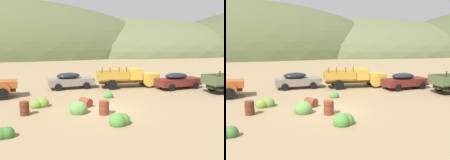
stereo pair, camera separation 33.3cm
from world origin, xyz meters
TOP-DOWN VIEW (x-y plane):
  - ground_plane at (0.00, 0.00)m, footprint 300.00×300.00m
  - hill_far_right at (23.82, 81.11)m, footprint 97.85×75.20m
  - car_primer_gray at (-2.10, 8.21)m, footprint 4.79×2.42m
  - truck_faded_yellow at (3.85, 7.83)m, footprint 6.23×2.40m
  - car_oxblood at (8.24, 6.23)m, footprint 5.02×2.66m
  - oil_drum_tipped at (-1.33, 1.13)m, footprint 1.03×1.04m
  - oil_drum_foreground at (-5.28, -0.21)m, footprint 0.62×0.62m
  - oil_drum_by_truck at (-0.33, -0.96)m, footprint 0.68×0.68m
  - bush_lone_scrub at (0.23, -3.02)m, footprint 1.24×1.03m
  - bush_front_left at (0.72, 3.55)m, footprint 0.80×0.62m
  - bush_back_edge at (-4.54, 1.62)m, footprint 1.28×1.05m
  - bush_near_barrel at (-5.67, -3.81)m, footprint 1.00×0.72m
  - bush_front_right at (-1.94, -0.40)m, footprint 1.16×1.04m

SIDE VIEW (x-z plane):
  - ground_plane at x=0.00m, z-range 0.00..0.00m
  - hill_far_right at x=23.82m, z-range -13.23..13.23m
  - bush_front_left at x=0.72m, z-range -0.15..0.49m
  - bush_near_barrel at x=-5.67m, z-range -0.16..0.54m
  - bush_back_edge at x=-4.54m, z-range -0.19..0.61m
  - bush_lone_scrub at x=0.23m, z-range -0.22..0.67m
  - bush_front_right at x=-1.94m, z-range -0.25..0.79m
  - oil_drum_tipped at x=-1.33m, z-range 0.00..0.64m
  - oil_drum_foreground at x=-5.28m, z-range 0.00..0.88m
  - oil_drum_by_truck at x=-0.33m, z-range 0.00..0.90m
  - car_primer_gray at x=-2.10m, z-range 0.03..1.60m
  - car_oxblood at x=8.24m, z-range 0.03..1.60m
  - truck_faded_yellow at x=3.85m, z-range -0.07..2.09m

